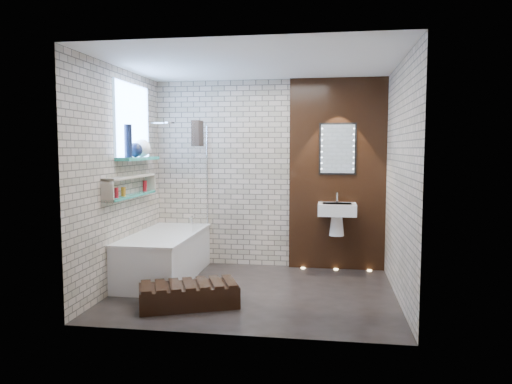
% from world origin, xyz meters
% --- Properties ---
extents(ground, '(3.20, 3.20, 0.00)m').
position_xyz_m(ground, '(0.00, 0.00, 0.00)').
color(ground, black).
rests_on(ground, ground).
extents(room_shell, '(3.24, 3.20, 2.60)m').
position_xyz_m(room_shell, '(0.00, 0.00, 1.30)').
color(room_shell, gray).
rests_on(room_shell, ground).
extents(walnut_panel, '(1.30, 0.06, 2.60)m').
position_xyz_m(walnut_panel, '(0.95, 1.27, 1.30)').
color(walnut_panel, black).
rests_on(walnut_panel, ground).
extents(clerestory_window, '(0.18, 1.00, 0.94)m').
position_xyz_m(clerestory_window, '(-1.57, 0.35, 1.90)').
color(clerestory_window, '#7FADE0').
rests_on(clerestory_window, room_shell).
extents(display_niche, '(0.14, 1.30, 0.26)m').
position_xyz_m(display_niche, '(-1.53, 0.15, 1.20)').
color(display_niche, teal).
rests_on(display_niche, room_shell).
extents(bathtub, '(0.79, 1.74, 0.70)m').
position_xyz_m(bathtub, '(-1.22, 0.45, 0.29)').
color(bathtub, white).
rests_on(bathtub, ground).
extents(bath_screen, '(0.01, 0.78, 1.40)m').
position_xyz_m(bath_screen, '(-0.87, 0.89, 1.28)').
color(bath_screen, white).
rests_on(bath_screen, bathtub).
extents(towel, '(0.10, 0.26, 0.33)m').
position_xyz_m(towel, '(-0.87, 0.78, 1.85)').
color(towel, black).
rests_on(towel, bath_screen).
extents(shower_head, '(0.18, 0.18, 0.02)m').
position_xyz_m(shower_head, '(-1.30, 0.95, 2.00)').
color(shower_head, silver).
rests_on(shower_head, room_shell).
extents(washbasin, '(0.50, 0.36, 0.58)m').
position_xyz_m(washbasin, '(0.95, 1.07, 0.79)').
color(washbasin, white).
rests_on(washbasin, walnut_panel).
extents(led_mirror, '(0.50, 0.02, 0.70)m').
position_xyz_m(led_mirror, '(0.95, 1.23, 1.65)').
color(led_mirror, black).
rests_on(led_mirror, walnut_panel).
extents(walnut_step, '(1.11, 0.80, 0.23)m').
position_xyz_m(walnut_step, '(-0.60, -0.60, 0.11)').
color(walnut_step, black).
rests_on(walnut_step, ground).
extents(niche_bottles, '(0.06, 0.91, 0.14)m').
position_xyz_m(niche_bottles, '(-1.53, 0.15, 1.16)').
color(niche_bottles, '#A56919').
rests_on(niche_bottles, display_niche).
extents(sill_vases, '(0.22, 0.57, 0.39)m').
position_xyz_m(sill_vases, '(-1.50, 0.31, 1.67)').
color(sill_vases, '#141C37').
rests_on(sill_vases, clerestory_window).
extents(floor_uplights, '(0.96, 0.06, 0.01)m').
position_xyz_m(floor_uplights, '(0.95, 1.20, 0.01)').
color(floor_uplights, '#FFD899').
rests_on(floor_uplights, ground).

